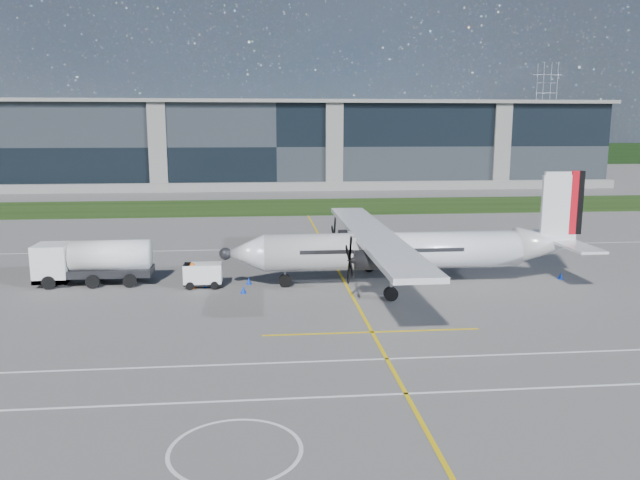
% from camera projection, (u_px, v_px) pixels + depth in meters
% --- Properties ---
extents(ground, '(400.00, 400.00, 0.00)m').
position_uv_depth(ground, '(284.00, 215.00, 78.85)').
color(ground, slate).
rests_on(ground, ground).
extents(grass_strip, '(400.00, 18.00, 0.04)m').
position_uv_depth(grass_strip, '(282.00, 207.00, 86.68)').
color(grass_strip, black).
rests_on(grass_strip, ground).
extents(terminal_building, '(120.00, 20.00, 15.00)m').
position_uv_depth(terminal_building, '(275.00, 145.00, 116.65)').
color(terminal_building, black).
rests_on(terminal_building, ground).
extents(tree_line, '(400.00, 6.00, 6.00)m').
position_uv_depth(tree_line, '(270.00, 155.00, 176.20)').
color(tree_line, black).
rests_on(tree_line, ground).
extents(pylon_east, '(9.00, 4.60, 30.00)m').
position_uv_depth(pylon_east, '(545.00, 113.00, 191.89)').
color(pylon_east, gray).
rests_on(pylon_east, ground).
extents(yellow_taxiway_centerline, '(0.20, 70.00, 0.01)m').
position_uv_depth(yellow_taxiway_centerline, '(336.00, 267.00, 49.77)').
color(yellow_taxiway_centerline, yellow).
rests_on(yellow_taxiway_centerline, ground).
extents(white_lane_line, '(90.00, 0.15, 0.01)m').
position_uv_depth(white_lane_line, '(335.00, 397.00, 25.99)').
color(white_lane_line, white).
rests_on(white_lane_line, ground).
extents(turboprop_aircraft, '(25.67, 26.62, 7.99)m').
position_uv_depth(turboprop_aircraft, '(406.00, 229.00, 43.73)').
color(turboprop_aircraft, silver).
rests_on(turboprop_aircraft, ground).
extents(fuel_tanker_truck, '(8.41, 2.73, 3.15)m').
position_uv_depth(fuel_tanker_truck, '(85.00, 263.00, 44.16)').
color(fuel_tanker_truck, silver).
rests_on(fuel_tanker_truck, ground).
extents(baggage_tug, '(2.78, 1.67, 1.67)m').
position_uv_depth(baggage_tug, '(203.00, 275.00, 43.54)').
color(baggage_tug, white).
rests_on(baggage_tug, ground).
extents(ground_crew_person, '(0.63, 0.86, 2.09)m').
position_uv_depth(ground_crew_person, '(193.00, 274.00, 43.07)').
color(ground_crew_person, '#F25907').
rests_on(ground_crew_person, ground).
extents(safety_cone_stbdwing, '(0.36, 0.36, 0.50)m').
position_uv_depth(safety_cone_stbdwing, '(350.00, 245.00, 57.71)').
color(safety_cone_stbdwing, '#0C38D3').
rests_on(safety_cone_stbdwing, ground).
extents(safety_cone_nose_stbd, '(0.36, 0.36, 0.50)m').
position_uv_depth(safety_cone_nose_stbd, '(249.00, 281.00, 44.38)').
color(safety_cone_nose_stbd, '#0C38D3').
rests_on(safety_cone_nose_stbd, ground).
extents(safety_cone_tail, '(0.36, 0.36, 0.50)m').
position_uv_depth(safety_cone_tail, '(560.00, 276.00, 45.93)').
color(safety_cone_tail, '#0C38D3').
rests_on(safety_cone_tail, ground).
extents(safety_cone_fwd, '(0.36, 0.36, 0.50)m').
position_uv_depth(safety_cone_fwd, '(206.00, 284.00, 43.59)').
color(safety_cone_fwd, '#0C38D3').
rests_on(safety_cone_fwd, ground).
extents(safety_cone_nose_port, '(0.36, 0.36, 0.50)m').
position_uv_depth(safety_cone_nose_port, '(243.00, 290.00, 42.01)').
color(safety_cone_nose_port, '#0C38D3').
rests_on(safety_cone_nose_port, ground).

